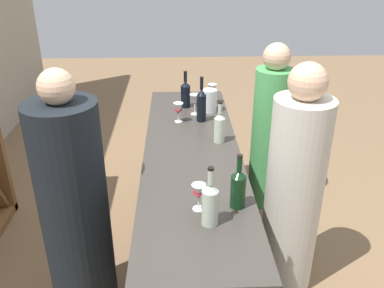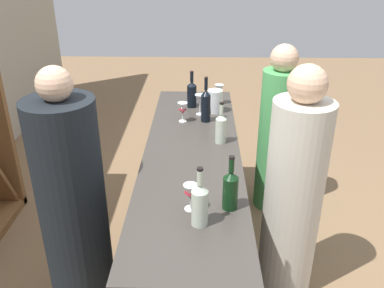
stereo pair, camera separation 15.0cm
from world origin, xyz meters
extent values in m
plane|color=#846647|center=(0.00, 0.00, 0.00)|extent=(12.00, 12.00, 0.00)
cube|color=#2A2723|center=(0.00, 0.00, 0.43)|extent=(2.26, 0.53, 0.86)
cube|color=#3D3833|center=(0.00, 0.00, 0.88)|extent=(2.34, 0.61, 0.05)
cylinder|color=#B7C6B2|center=(-0.76, -0.05, 1.00)|extent=(0.08, 0.08, 0.18)
cone|color=#B7C6B2|center=(-0.76, -0.05, 1.11)|extent=(0.08, 0.08, 0.04)
cylinder|color=#B7C6B2|center=(-0.76, -0.05, 1.16)|extent=(0.03, 0.03, 0.08)
cylinder|color=black|center=(-0.76, -0.05, 1.21)|extent=(0.03, 0.03, 0.01)
cylinder|color=black|center=(-0.62, -0.20, 0.99)|extent=(0.08, 0.08, 0.17)
cone|color=black|center=(-0.62, -0.20, 1.10)|extent=(0.08, 0.08, 0.03)
cylinder|color=black|center=(-0.62, -0.20, 1.15)|extent=(0.03, 0.03, 0.07)
cylinder|color=black|center=(-0.62, -0.20, 1.19)|extent=(0.03, 0.03, 0.01)
cylinder|color=#B7C6B2|center=(0.13, -0.19, 0.99)|extent=(0.07, 0.07, 0.17)
cone|color=#B7C6B2|center=(0.13, -0.19, 1.09)|extent=(0.07, 0.07, 0.03)
cylinder|color=#B7C6B2|center=(0.13, -0.19, 1.14)|extent=(0.03, 0.03, 0.07)
cylinder|color=black|center=(0.13, -0.19, 1.19)|extent=(0.03, 0.03, 0.01)
cylinder|color=black|center=(0.50, -0.09, 1.01)|extent=(0.07, 0.07, 0.20)
cone|color=black|center=(0.50, -0.09, 1.13)|extent=(0.07, 0.07, 0.04)
cylinder|color=black|center=(0.50, -0.09, 1.19)|extent=(0.02, 0.02, 0.09)
cylinder|color=black|center=(0.50, -0.09, 1.24)|extent=(0.03, 0.03, 0.01)
cylinder|color=black|center=(0.79, 0.02, 1.00)|extent=(0.08, 0.08, 0.18)
cone|color=black|center=(0.79, 0.02, 1.10)|extent=(0.08, 0.08, 0.03)
cylinder|color=black|center=(0.79, 0.02, 1.16)|extent=(0.03, 0.03, 0.07)
cylinder|color=black|center=(0.79, 0.02, 1.20)|extent=(0.03, 0.03, 0.01)
cylinder|color=white|center=(0.87, -0.20, 0.91)|extent=(0.06, 0.06, 0.00)
cylinder|color=white|center=(0.87, -0.20, 0.95)|extent=(0.01, 0.01, 0.07)
cone|color=white|center=(0.87, -0.20, 1.03)|extent=(0.07, 0.07, 0.09)
cone|color=maroon|center=(0.87, -0.20, 0.99)|extent=(0.06, 0.06, 0.02)
cylinder|color=white|center=(0.63, -0.05, 0.91)|extent=(0.06, 0.06, 0.00)
cylinder|color=white|center=(0.63, -0.05, 0.95)|extent=(0.01, 0.01, 0.08)
cone|color=white|center=(0.63, -0.05, 1.03)|extent=(0.08, 0.08, 0.08)
cylinder|color=white|center=(-0.64, -0.01, 0.91)|extent=(0.06, 0.06, 0.00)
cylinder|color=white|center=(-0.64, -0.01, 0.94)|extent=(0.01, 0.01, 0.06)
cone|color=white|center=(-0.64, -0.01, 1.01)|extent=(0.07, 0.07, 0.07)
cone|color=maroon|center=(-0.64, -0.01, 0.99)|extent=(0.06, 0.06, 0.03)
cylinder|color=white|center=(0.48, 0.08, 0.91)|extent=(0.06, 0.06, 0.00)
cylinder|color=white|center=(0.48, 0.08, 0.94)|extent=(0.01, 0.01, 0.06)
cone|color=white|center=(0.48, 0.08, 1.01)|extent=(0.07, 0.07, 0.08)
cone|color=maroon|center=(0.48, 0.08, 0.99)|extent=(0.06, 0.06, 0.03)
cylinder|color=silver|center=(0.69, -0.16, 1.00)|extent=(0.12, 0.12, 0.18)
cylinder|color=beige|center=(-0.20, -0.63, 0.66)|extent=(0.46, 0.46, 1.32)
sphere|color=#D8AD8C|center=(-0.20, -0.63, 1.42)|extent=(0.22, 0.22, 0.22)
cylinder|color=#4CA559|center=(0.77, -0.69, 0.61)|extent=(0.38, 0.38, 1.22)
sphere|color=#D8AD8C|center=(0.77, -0.69, 1.32)|extent=(0.22, 0.22, 0.22)
cylinder|color=black|center=(-0.35, 0.69, 0.69)|extent=(0.50, 0.50, 1.38)
sphere|color=#D8AD8C|center=(-0.35, 0.69, 1.46)|extent=(0.19, 0.19, 0.19)
camera|label=1|loc=(-2.36, 0.09, 2.11)|focal=38.68mm
camera|label=2|loc=(-2.36, -0.06, 2.11)|focal=38.68mm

